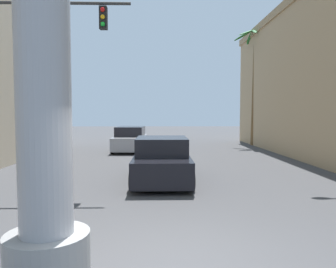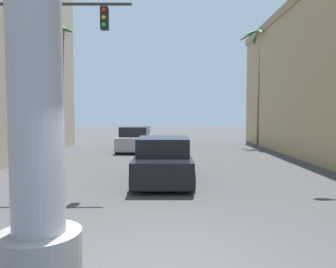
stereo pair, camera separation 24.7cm
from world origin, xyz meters
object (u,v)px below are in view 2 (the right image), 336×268
object	(u,v)px
palm_tree_far_right	(259,68)
palm_tree_far_left	(59,69)
car_lead	(162,160)
traffic_light_mast	(7,55)
car_far	(135,139)

from	to	relation	value
palm_tree_far_right	palm_tree_far_left	xyz separation A→B (m)	(-14.24, -2.31, -0.41)
car_lead	palm_tree_far_left	bearing A→B (deg)	123.91
car_lead	traffic_light_mast	bearing A→B (deg)	-166.62
traffic_light_mast	car_far	xyz separation A→B (m)	(2.98, 10.46, -3.50)
traffic_light_mast	car_far	distance (m)	11.42
car_lead	car_far	size ratio (longest dim) A/B	1.09
car_far	palm_tree_far_left	xyz separation A→B (m)	(-5.24, 1.38, 4.66)
car_far	traffic_light_mast	bearing A→B (deg)	-105.89
traffic_light_mast	car_lead	bearing A→B (deg)	13.38
traffic_light_mast	car_far	bearing A→B (deg)	74.11
car_lead	car_far	bearing A→B (deg)	101.77
car_lead	palm_tree_far_left	size ratio (longest dim) A/B	0.59
palm_tree_far_right	traffic_light_mast	bearing A→B (deg)	-130.26
traffic_light_mast	palm_tree_far_left	bearing A→B (deg)	100.81
traffic_light_mast	car_far	world-z (taller)	traffic_light_mast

